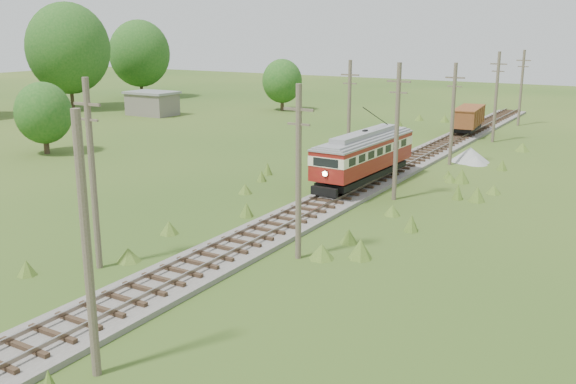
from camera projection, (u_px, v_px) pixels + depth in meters
The scene contains 17 objects.
railbed_main at pixel (368, 182), 46.81m from camera, with size 3.60×96.00×0.57m.
streetcar at pixel (364, 153), 45.57m from camera, with size 3.04×11.58×5.26m.
gondola at pixel (468, 118), 68.10m from camera, with size 3.04×7.43×2.40m.
gravel_pile at pixel (471, 155), 54.60m from camera, with size 3.40×3.60×1.24m.
utility_pole_r_1 at pixel (87, 249), 20.09m from camera, with size 0.30×0.30×8.80m.
utility_pole_r_2 at pixel (299, 171), 30.81m from camera, with size 1.60×0.30×8.60m.
utility_pole_r_3 at pixel (397, 131), 41.63m from camera, with size 1.60×0.30×9.00m.
utility_pole_r_4 at pixel (453, 113), 52.62m from camera, with size 1.60×0.30×8.40m.
utility_pole_r_5 at pixel (496, 96), 63.18m from camera, with size 1.60×0.30×8.90m.
utility_pole_r_6 at pixel (521, 87), 74.12m from camera, with size 1.60×0.30×8.70m.
utility_pole_l_a at pixel (92, 173), 29.48m from camera, with size 1.60×0.30×9.00m.
utility_pole_l_b at pixel (349, 111), 52.98m from camera, with size 1.60×0.30×8.60m.
tree_left_4 at pixel (68, 48), 88.19m from camera, with size 11.34×11.34×14.61m.
tree_left_5 at pixel (140, 53), 102.80m from camera, with size 9.66×9.66×12.44m.
tree_mid_a at pixel (282, 81), 88.03m from camera, with size 5.46×5.46×7.03m.
tree_mid_c at pixel (43, 113), 57.47m from camera, with size 5.04×5.04×6.49m.
shed at pixel (152, 103), 83.77m from camera, with size 6.40×4.40×3.10m.
Camera 1 is at (18.26, -8.11, 11.11)m, focal length 40.00 mm.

